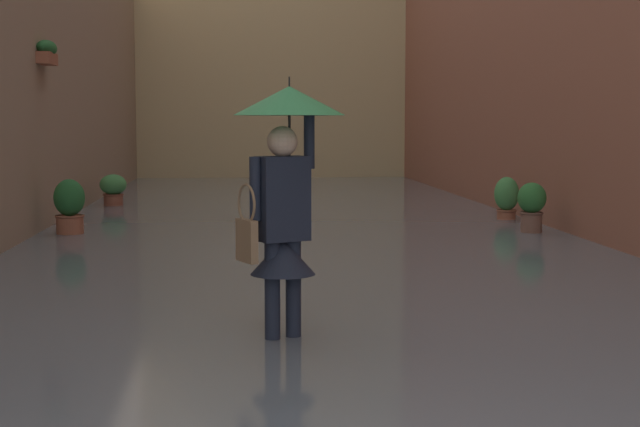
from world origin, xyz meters
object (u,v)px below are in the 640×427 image
at_px(person_wading, 285,171).
at_px(potted_plant_near_left, 532,207).
at_px(potted_plant_far_right, 113,190).
at_px(potted_plant_near_right, 70,208).
at_px(potted_plant_far_left, 507,199).

bearing_deg(person_wading, potted_plant_near_left, -120.97).
height_order(person_wading, potted_plant_far_right, person_wading).
xyz_separation_m(potted_plant_near_left, potted_plant_far_right, (6.85, -5.15, -0.07)).
relative_size(potted_plant_near_left, potted_plant_near_right, 0.93).
bearing_deg(potted_plant_near_left, potted_plant_near_right, -3.32).
bearing_deg(potted_plant_near_right, person_wading, 112.11).
bearing_deg(potted_plant_far_left, person_wading, 64.14).
relative_size(person_wading, potted_plant_far_left, 2.54).
xyz_separation_m(potted_plant_near_left, potted_plant_near_right, (6.87, -0.40, -0.00)).
distance_m(person_wading, potted_plant_near_right, 7.68).
height_order(person_wading, potted_plant_near_right, person_wading).
distance_m(potted_plant_near_right, potted_plant_far_right, 4.75).
bearing_deg(potted_plant_far_left, potted_plant_near_left, 85.42).
bearing_deg(potted_plant_far_right, potted_plant_near_left, 143.06).
height_order(potted_plant_near_left, potted_plant_far_right, potted_plant_near_left).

